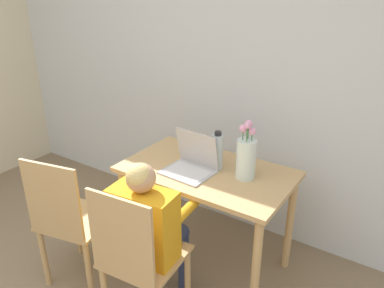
% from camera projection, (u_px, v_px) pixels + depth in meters
% --- Properties ---
extents(wall_back, '(6.40, 0.05, 2.50)m').
position_uv_depth(wall_back, '(218.00, 68.00, 2.79)').
color(wall_back, silver).
rests_on(wall_back, ground_plane).
extents(dining_table, '(1.08, 0.64, 0.74)m').
position_uv_depth(dining_table, '(207.00, 184.00, 2.43)').
color(dining_table, tan).
rests_on(dining_table, ground_plane).
extents(chair_occupied, '(0.44, 0.44, 0.93)m').
position_uv_depth(chair_occupied, '(138.00, 259.00, 2.00)').
color(chair_occupied, tan).
rests_on(chair_occupied, ground_plane).
extents(chair_spare, '(0.48, 0.48, 0.93)m').
position_uv_depth(chair_spare, '(71.00, 221.00, 2.32)').
color(chair_spare, tan).
rests_on(chair_spare, ground_plane).
extents(person_seated, '(0.40, 0.45, 1.02)m').
position_uv_depth(person_seated, '(149.00, 223.00, 2.04)').
color(person_seated, orange).
rests_on(person_seated, ground_plane).
extents(laptop, '(0.32, 0.27, 0.25)m').
position_uv_depth(laptop, '(192.00, 162.00, 2.35)').
color(laptop, '#B2B2B7').
rests_on(laptop, dining_table).
extents(flower_vase, '(0.12, 0.12, 0.37)m').
position_uv_depth(flower_vase, '(246.00, 156.00, 2.23)').
color(flower_vase, silver).
rests_on(flower_vase, dining_table).
extents(water_bottle, '(0.07, 0.07, 0.25)m').
position_uv_depth(water_bottle, '(217.00, 151.00, 2.36)').
color(water_bottle, silver).
rests_on(water_bottle, dining_table).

